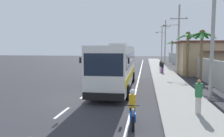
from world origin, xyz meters
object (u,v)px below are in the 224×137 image
utility_pole_distant (162,44)px  palm_second (172,46)px  pedestrian_midwalk (199,96)px  motorcycle_beside_bus (132,111)px  palm_third (202,42)px  coach_bus_foreground (116,65)px  palm_nearest (188,44)px  utility_pole_mid (178,38)px  coach_bus_far_lane (116,55)px  pedestrian_near_kerb (161,66)px  pedestrian_far_walk (163,67)px  utility_pole_nearest (213,32)px  utility_pole_far (165,42)px

utility_pole_distant → palm_second: 7.10m
pedestrian_midwalk → palm_second: bearing=-103.3°
motorcycle_beside_bus → palm_third: (5.84, 12.03, 3.37)m
coach_bus_foreground → palm_nearest: (7.42, 8.04, 1.91)m
utility_pole_mid → palm_second: (1.96, 22.94, -0.88)m
palm_second → coach_bus_far_lane: bearing=-150.2°
utility_pole_distant → palm_nearest: utility_pole_distant is taller
pedestrian_near_kerb → palm_third: size_ratio=0.31×
motorcycle_beside_bus → palm_nearest: 18.04m
pedestrian_far_walk → utility_pole_nearest: (2.02, -14.30, 3.59)m
pedestrian_midwalk → motorcycle_beside_bus: bearing=19.3°
coach_bus_foreground → utility_pole_distant: 41.79m
coach_bus_far_lane → motorcycle_beside_bus: size_ratio=5.60×
utility_pole_distant → pedestrian_midwalk: bearing=-91.9°
motorcycle_beside_bus → utility_pole_nearest: 8.20m
pedestrian_midwalk → utility_pole_distant: utility_pole_distant is taller
utility_pole_far → pedestrian_near_kerb: bearing=-97.0°
coach_bus_foreground → palm_nearest: palm_nearest is taller
pedestrian_midwalk → utility_pole_far: utility_pole_far is taller
pedestrian_far_walk → palm_third: 8.77m
coach_bus_far_lane → utility_pole_nearest: utility_pole_nearest is taller
utility_pole_distant → palm_nearest: 33.12m
palm_second → palm_third: 31.16m
coach_bus_foreground → coach_bus_far_lane: (-3.90, 27.11, -0.06)m
utility_pole_mid → palm_second: size_ratio=1.77×
utility_pole_far → palm_nearest: size_ratio=1.67×
coach_bus_foreground → pedestrian_far_walk: size_ratio=7.90×
pedestrian_far_walk → palm_second: 24.04m
pedestrian_far_walk → palm_third: palm_third is taller
pedestrian_midwalk → coach_bus_far_lane: bearing=-83.5°
pedestrian_midwalk → utility_pole_mid: size_ratio=0.19×
coach_bus_far_lane → palm_third: size_ratio=2.10×
utility_pole_nearest → palm_third: size_ratio=1.66×
coach_bus_far_lane → utility_pole_nearest: (10.71, -30.59, 2.55)m
motorcycle_beside_bus → utility_pole_far: utility_pole_far is taller
coach_bus_foreground → utility_pole_far: (6.35, 26.27, 2.78)m
utility_pole_far → palm_second: size_ratio=1.74×
motorcycle_beside_bus → utility_pole_far: (4.39, 35.11, 4.16)m
palm_third → palm_nearest: bearing=94.6°
palm_third → pedestrian_far_walk: bearing=111.5°
utility_pole_nearest → pedestrian_far_walk: bearing=98.0°
palm_third → palm_second: bearing=88.3°
motorcycle_beside_bus → coach_bus_foreground: bearing=102.5°
coach_bus_far_lane → utility_pole_far: utility_pole_far is taller
pedestrian_far_walk → coach_bus_foreground: bearing=155.1°
coach_bus_far_lane → utility_pole_distant: (10.74, 14.03, 2.70)m
pedestrian_midwalk → utility_pole_distant: 48.45m
coach_bus_foreground → palm_second: palm_second is taller
coach_bus_far_lane → palm_second: 14.70m
motorcycle_beside_bus → utility_pole_nearest: size_ratio=0.23×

